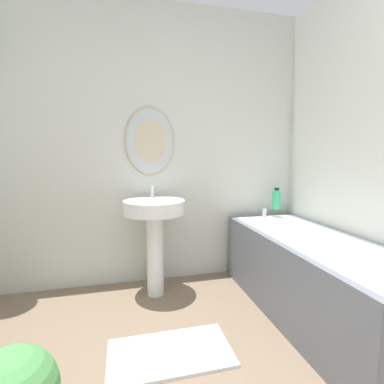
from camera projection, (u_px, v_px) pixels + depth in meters
The scene contains 5 objects.
wall_back at pixel (127, 138), 2.36m from camera, with size 3.02×0.34×2.40m.
pedestal_sink at pixel (154, 223), 2.20m from camera, with size 0.48×0.48×0.87m.
bathtub at pixel (312, 276), 1.93m from camera, with size 0.62×1.60×0.64m.
shampoo_bottle at pixel (276, 199), 2.56m from camera, with size 0.08×0.08×0.19m.
bath_mat at pixel (170, 353), 1.57m from camera, with size 0.69×0.38×0.02m.
Camera 1 is at (-0.14, -0.16, 1.11)m, focal length 26.00 mm.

